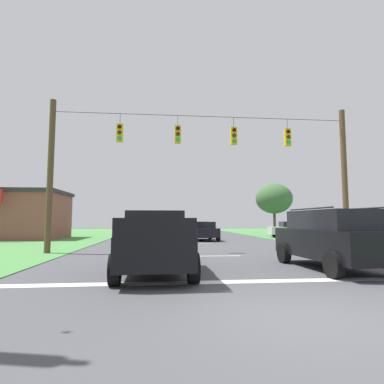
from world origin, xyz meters
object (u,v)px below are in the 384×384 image
at_px(overhead_signal_span, 205,169).
at_px(distant_car_crossing_white, 199,229).
at_px(tree_roadside_right, 274,199).
at_px(roadside_store, 11,215).
at_px(pickup_truck, 155,241).
at_px(distant_car_oncoming, 203,231).
at_px(distant_car_far_parked, 292,229).
at_px(suv_black, 332,237).

bearing_deg(overhead_signal_span, distant_car_crossing_white, 84.44).
bearing_deg(tree_roadside_right, roadside_store, -170.69).
height_order(pickup_truck, distant_car_crossing_white, pickup_truck).
relative_size(pickup_truck, distant_car_oncoming, 1.23).
bearing_deg(tree_roadside_right, distant_car_far_parked, -88.42).
relative_size(tree_roadside_right, roadside_store, 0.63).
height_order(pickup_truck, distant_car_oncoming, pickup_truck).
xyz_separation_m(suv_black, distant_car_crossing_white, (-2.11, 20.58, -0.27)).
distance_m(tree_roadside_right, roadside_store, 25.66).
xyz_separation_m(overhead_signal_span, pickup_truck, (-2.46, -6.05, -3.37)).
xyz_separation_m(pickup_truck, tree_roadside_right, (12.39, 22.62, 3.02)).
xyz_separation_m(distant_car_far_parked, tree_roadside_right, (-0.12, 4.26, 3.19)).
xyz_separation_m(overhead_signal_span, roadside_store, (-15.32, 12.43, -2.22)).
xyz_separation_m(distant_car_crossing_white, roadside_store, (-16.74, -2.15, 1.34)).
relative_size(overhead_signal_span, pickup_truck, 2.94).
distance_m(suv_black, tree_roadside_right, 23.65).
bearing_deg(suv_black, distant_car_oncoming, 98.81).
xyz_separation_m(distant_car_crossing_white, distant_car_far_parked, (8.63, -2.27, 0.00)).
bearing_deg(distant_car_far_parked, distant_car_crossing_white, 165.28).
bearing_deg(overhead_signal_span, pickup_truck, -112.12).
height_order(distant_car_crossing_white, roadside_store, roadside_store).
xyz_separation_m(overhead_signal_span, distant_car_far_parked, (10.05, 12.31, -3.55)).
bearing_deg(overhead_signal_span, suv_black, -59.58).
relative_size(overhead_signal_span, distant_car_crossing_white, 3.60).
bearing_deg(distant_car_crossing_white, overhead_signal_span, -95.56).
xyz_separation_m(distant_car_crossing_white, tree_roadside_right, (8.51, 1.99, 3.19)).
bearing_deg(tree_roadside_right, pickup_truck, -118.72).
height_order(overhead_signal_span, suv_black, overhead_signal_span).
bearing_deg(tree_roadside_right, suv_black, -105.85).
bearing_deg(overhead_signal_span, distant_car_far_parked, 50.76).
bearing_deg(distant_car_oncoming, distant_car_far_parked, 18.82).
height_order(overhead_signal_span, distant_car_oncoming, overhead_signal_span).
relative_size(suv_black, distant_car_oncoming, 1.11).
height_order(distant_car_crossing_white, distant_car_oncoming, same).
distance_m(suv_black, distant_car_far_parked, 19.44).
xyz_separation_m(tree_roadside_right, roadside_store, (-25.26, -4.14, -1.86)).
height_order(pickup_truck, roadside_store, roadside_store).
relative_size(overhead_signal_span, suv_black, 3.27).
bearing_deg(suv_black, distant_car_crossing_white, 95.84).
bearing_deg(pickup_truck, roadside_store, 124.85).
bearing_deg(suv_black, pickup_truck, -179.60).
relative_size(distant_car_oncoming, tree_roadside_right, 0.78).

